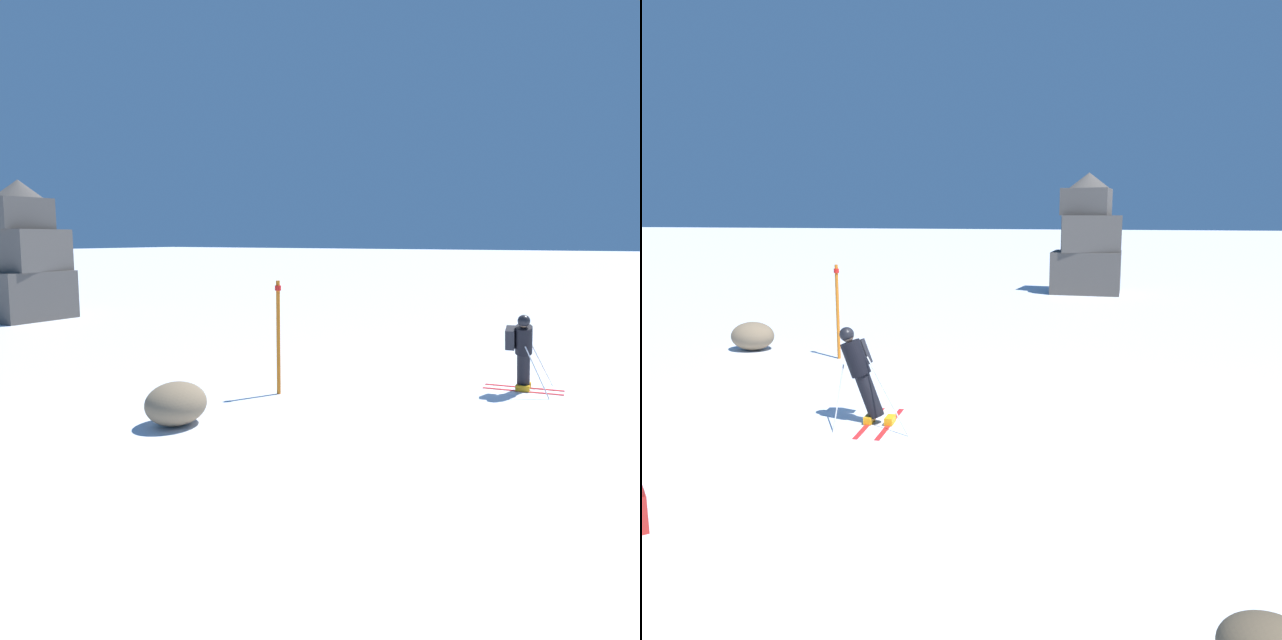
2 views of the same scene
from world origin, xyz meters
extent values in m
plane|color=white|center=(0.00, 0.00, 0.00)|extent=(300.00, 300.00, 0.00)
cube|color=red|center=(-1.06, -0.02, 0.01)|extent=(0.27, 1.62, 0.01)
cube|color=red|center=(-0.70, 0.02, 0.01)|extent=(0.27, 1.62, 0.01)
cube|color=orange|center=(-1.06, -0.02, 0.07)|extent=(0.17, 0.29, 0.12)
cube|color=orange|center=(-0.70, 0.02, 0.07)|extent=(0.17, 0.29, 0.12)
cylinder|color=black|center=(-1.05, -0.02, 0.48)|extent=(0.52, 0.31, 0.80)
cylinder|color=black|center=(-1.27, -0.04, 1.12)|extent=(0.55, 0.40, 0.68)
sphere|color=tan|center=(-1.41, -0.06, 1.51)|extent=(0.30, 0.24, 0.27)
sphere|color=black|center=(-1.41, -0.06, 1.53)|extent=(0.34, 0.28, 0.32)
cube|color=black|center=(-1.31, 0.21, 1.15)|extent=(0.43, 0.23, 0.51)
cylinder|color=#B7B7BC|center=(-1.45, -0.37, 0.51)|extent=(0.04, 0.52, 1.03)
cylinder|color=#B7B7BC|center=(-0.62, -0.27, 0.58)|extent=(0.89, 0.44, 1.18)
cube|color=#4C4742|center=(1.24, 19.47, 0.94)|extent=(3.04, 2.58, 1.89)
cube|color=#4C4742|center=(1.36, 19.38, 2.70)|extent=(2.81, 2.59, 1.62)
cube|color=#4C4742|center=(1.15, 19.53, 4.10)|extent=(2.22, 2.12, 1.19)
cone|color=#4C4742|center=(1.24, 19.47, 5.04)|extent=(1.82, 1.82, 0.70)
ellipsoid|color=#7A664C|center=(-6.37, 4.64, 0.37)|extent=(1.14, 0.97, 0.74)
cylinder|color=orange|center=(-3.73, 4.29, 1.16)|extent=(0.08, 0.08, 2.33)
cylinder|color=red|center=(-3.73, 4.29, 2.18)|extent=(0.13, 0.13, 0.10)
camera|label=1|loc=(-14.16, -2.62, 3.18)|focal=35.00mm
camera|label=2|loc=(3.11, -9.47, 3.50)|focal=35.00mm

